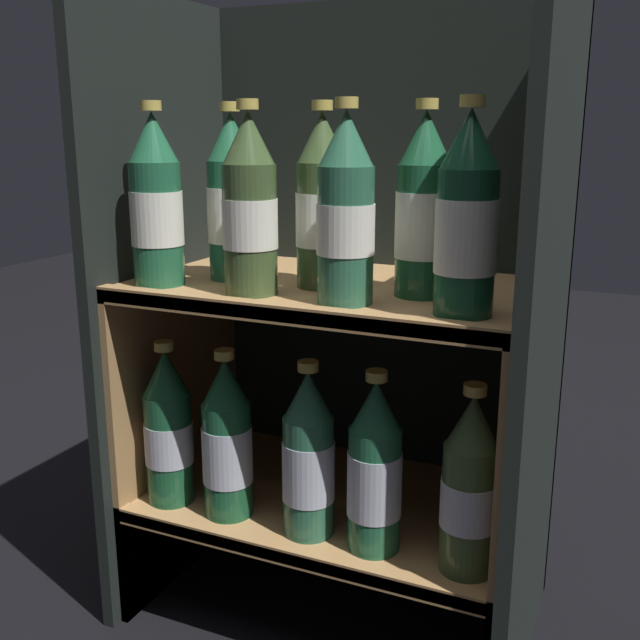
{
  "coord_description": "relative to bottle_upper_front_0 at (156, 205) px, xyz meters",
  "views": [
    {
      "loc": [
        0.43,
        -0.83,
        0.78
      ],
      "look_at": [
        0.0,
        0.13,
        0.51
      ],
      "focal_mm": 42.0,
      "sensor_mm": 36.0,
      "label": 1
    }
  ],
  "objects": [
    {
      "name": "bottle_upper_front_2",
      "position": [
        0.3,
        -0.0,
        0.0
      ],
      "size": [
        0.08,
        0.08,
        0.26
      ],
      "color": "#285B42",
      "rests_on": "shelf_upper"
    },
    {
      "name": "bottle_lower_front_0",
      "position": [
        0.0,
        0.0,
        -0.35
      ],
      "size": [
        0.08,
        0.08,
        0.26
      ],
      "color": "#194C2D",
      "rests_on": "shelf_lower"
    },
    {
      "name": "fridge_side_left",
      "position": [
        -0.07,
        0.11,
        -0.18
      ],
      "size": [
        0.02,
        0.4,
        0.98
      ],
      "primitive_type": "cube",
      "color": "black",
      "rests_on": "ground_plane"
    },
    {
      "name": "bottle_lower_front_4",
      "position": [
        0.48,
        0.0,
        -0.35
      ],
      "size": [
        0.08,
        0.08,
        0.26
      ],
      "color": "#384C28",
      "rests_on": "shelf_lower"
    },
    {
      "name": "bottle_upper_back_0",
      "position": [
        0.08,
        0.08,
        -0.0
      ],
      "size": [
        0.08,
        0.08,
        0.26
      ],
      "color": "#1E5638",
      "rests_on": "shelf_upper"
    },
    {
      "name": "bottle_upper_back_1",
      "position": [
        0.23,
        0.08,
        0.0
      ],
      "size": [
        0.08,
        0.08,
        0.26
      ],
      "color": "#384C28",
      "rests_on": "shelf_upper"
    },
    {
      "name": "bottle_upper_back_2",
      "position": [
        0.38,
        0.08,
        -0.0
      ],
      "size": [
        0.08,
        0.08,
        0.26
      ],
      "color": "#194C2D",
      "rests_on": "shelf_upper"
    },
    {
      "name": "fridge_side_right",
      "position": [
        0.54,
        0.11,
        -0.18
      ],
      "size": [
        0.02,
        0.4,
        0.98
      ],
      "primitive_type": "cube",
      "color": "black",
      "rests_on": "ground_plane"
    },
    {
      "name": "bottle_lower_front_1",
      "position": [
        0.11,
        -0.0,
        -0.35
      ],
      "size": [
        0.08,
        0.08,
        0.26
      ],
      "color": "#194C2D",
      "rests_on": "shelf_lower"
    },
    {
      "name": "shelf_upper",
      "position": [
        0.23,
        0.11,
        -0.27
      ],
      "size": [
        0.6,
        0.36,
        0.56
      ],
      "color": "#9E7547",
      "rests_on": "ground_plane"
    },
    {
      "name": "bottle_upper_front_3",
      "position": [
        0.46,
        -0.0,
        -0.0
      ],
      "size": [
        0.08,
        0.08,
        0.26
      ],
      "color": "#144228",
      "rests_on": "shelf_upper"
    },
    {
      "name": "fridge_back_wall",
      "position": [
        0.23,
        0.31,
        -0.18
      ],
      "size": [
        0.64,
        0.02,
        0.98
      ],
      "primitive_type": "cube",
      "color": "black",
      "rests_on": "ground_plane"
    },
    {
      "name": "shelf_lower",
      "position": [
        0.23,
        0.1,
        -0.51
      ],
      "size": [
        0.6,
        0.36,
        0.21
      ],
      "color": "#9E7547",
      "rests_on": "ground_plane"
    },
    {
      "name": "bottle_lower_front_2",
      "position": [
        0.24,
        -0.0,
        -0.35
      ],
      "size": [
        0.08,
        0.08,
        0.26
      ],
      "color": "#285B42",
      "rests_on": "shelf_lower"
    },
    {
      "name": "bottle_lower_front_3",
      "position": [
        0.35,
        -0.0,
        -0.35
      ],
      "size": [
        0.08,
        0.08,
        0.26
      ],
      "color": "#1E5638",
      "rests_on": "shelf_lower"
    },
    {
      "name": "bottle_upper_front_1",
      "position": [
        0.16,
        -0.0,
        0.0
      ],
      "size": [
        0.08,
        0.08,
        0.26
      ],
      "color": "#384C28",
      "rests_on": "shelf_upper"
    },
    {
      "name": "bottle_upper_front_0",
      "position": [
        0.0,
        0.0,
        0.0
      ],
      "size": [
        0.08,
        0.08,
        0.26
      ],
      "color": "#1E5638",
      "rests_on": "shelf_upper"
    }
  ]
}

